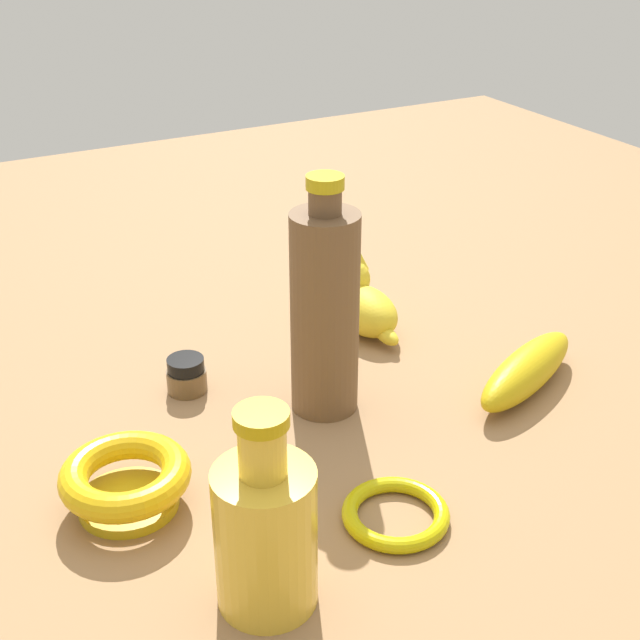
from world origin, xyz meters
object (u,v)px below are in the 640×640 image
object	(u,v)px
bowl	(126,480)
bangle	(396,514)
cat_figurine	(361,300)
nail_polish_jar	(186,375)
bottle_short	(265,530)
bottle_tall	(325,310)
banana	(527,370)

from	to	relation	value
bowl	bangle	world-z (taller)	bowl
cat_figurine	nail_polish_jar	bearing A→B (deg)	-171.00
bottle_short	bangle	xyz separation A→B (m)	(0.14, 0.03, -0.06)
nail_polish_jar	bottle_tall	size ratio (longest dim) A/B	0.17
nail_polish_jar	bottle_short	distance (m)	0.33
bowl	bottle_tall	bearing A→B (deg)	15.02
bowl	bottle_tall	distance (m)	0.26
bowl	nail_polish_jar	size ratio (longest dim) A/B	2.67
banana	bangle	bearing A→B (deg)	-178.24
cat_figurine	nail_polish_jar	xyz separation A→B (m)	(-0.24, -0.04, -0.02)
cat_figurine	bottle_tall	bearing A→B (deg)	-132.44
bottle_short	banana	bearing A→B (deg)	20.97
nail_polish_jar	bottle_short	size ratio (longest dim) A/B	0.25
bottle_tall	bottle_short	size ratio (longest dim) A/B	1.46
cat_figurine	bottle_tall	world-z (taller)	bottle_tall
bowl	bangle	xyz separation A→B (m)	(0.20, -0.13, -0.02)
bangle	bottle_short	bearing A→B (deg)	-167.93
cat_figurine	bangle	bearing A→B (deg)	-115.47
nail_polish_jar	bottle_short	world-z (taller)	bottle_short
bottle_tall	bottle_short	distance (m)	0.28
banana	cat_figurine	bearing A→B (deg)	88.60
bowl	cat_figurine	size ratio (longest dim) A/B	0.83
cat_figurine	banana	bearing A→B (deg)	-67.55
bottle_short	bangle	size ratio (longest dim) A/B	1.83
banana	bottle_short	world-z (taller)	bottle_short
bowl	banana	distance (m)	0.45
bangle	banana	bearing A→B (deg)	25.61
bowl	bottle_tall	xyz separation A→B (m)	(0.23, 0.06, 0.08)
nail_polish_jar	bottle_tall	bearing A→B (deg)	-38.97
banana	bangle	distance (m)	0.27
bowl	bottle_tall	size ratio (longest dim) A/B	0.46
cat_figurine	banana	size ratio (longest dim) A/B	0.74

